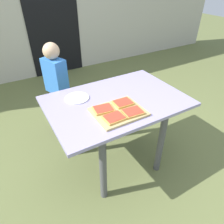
# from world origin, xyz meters

# --- Properties ---
(ground_plane) EXTENTS (16.00, 16.00, 0.00)m
(ground_plane) POSITION_xyz_m (0.00, 0.00, 0.00)
(ground_plane) COLOR #616A3C
(house_door) EXTENTS (0.90, 0.02, 2.00)m
(house_door) POSITION_xyz_m (0.24, 2.46, 1.00)
(house_door) COLOR black
(house_door) RESTS_ON ground
(dining_table) EXTENTS (1.14, 0.78, 0.73)m
(dining_table) POSITION_xyz_m (0.00, 0.00, 0.61)
(dining_table) COLOR #968DBB
(dining_table) RESTS_ON ground
(cutting_board) EXTENTS (0.37, 0.31, 0.02)m
(cutting_board) POSITION_xyz_m (-0.08, -0.17, 0.74)
(cutting_board) COLOR tan
(cutting_board) RESTS_ON dining_table
(pizza_slice_near_right) EXTENTS (0.15, 0.13, 0.02)m
(pizza_slice_near_right) POSITION_xyz_m (-0.01, -0.24, 0.75)
(pizza_slice_near_right) COLOR gold
(pizza_slice_near_right) RESTS_ON cutting_board
(pizza_slice_near_left) EXTENTS (0.15, 0.12, 0.02)m
(pizza_slice_near_left) POSITION_xyz_m (-0.16, -0.24, 0.75)
(pizza_slice_near_left) COLOR gold
(pizza_slice_near_left) RESTS_ON cutting_board
(pizza_slice_far_right) EXTENTS (0.15, 0.12, 0.02)m
(pizza_slice_far_right) POSITION_xyz_m (0.00, -0.10, 0.75)
(pizza_slice_far_right) COLOR gold
(pizza_slice_far_right) RESTS_ON cutting_board
(pizza_slice_far_left) EXTENTS (0.16, 0.14, 0.02)m
(pizza_slice_far_left) POSITION_xyz_m (-0.18, -0.10, 0.75)
(pizza_slice_far_left) COLOR gold
(pizza_slice_far_left) RESTS_ON cutting_board
(plate_white_left) EXTENTS (0.20, 0.20, 0.01)m
(plate_white_left) POSITION_xyz_m (-0.28, 0.18, 0.73)
(plate_white_left) COLOR white
(plate_white_left) RESTS_ON dining_table
(child_left) EXTENTS (0.22, 0.27, 1.06)m
(child_left) POSITION_xyz_m (-0.29, 0.74, 0.60)
(child_left) COLOR #40286A
(child_left) RESTS_ON ground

